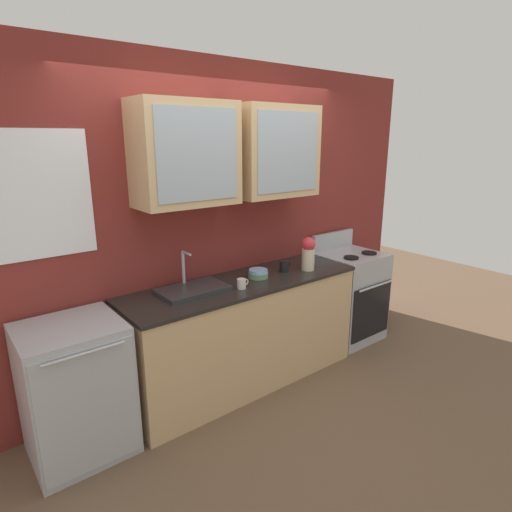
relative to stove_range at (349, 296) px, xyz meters
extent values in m
plane|color=brown|center=(-1.37, 0.00, -0.47)|extent=(10.00, 10.00, 0.00)
cube|color=maroon|center=(-1.37, 0.36, 0.87)|extent=(4.57, 0.10, 2.67)
cube|color=tan|center=(-1.79, 0.13, 1.48)|extent=(0.75, 0.36, 0.75)
cube|color=#9EADB7|center=(-1.79, -0.05, 1.48)|extent=(0.64, 0.01, 0.63)
cube|color=tan|center=(-0.95, 0.13, 1.48)|extent=(0.75, 0.36, 0.75)
cube|color=#9EADB7|center=(-0.95, -0.05, 1.48)|extent=(0.64, 0.01, 0.63)
cube|color=white|center=(-2.74, 0.30, 1.24)|extent=(0.62, 0.01, 0.82)
cube|color=tan|center=(-1.37, 0.00, -0.02)|extent=(2.05, 0.60, 0.89)
cube|color=black|center=(-1.37, 0.00, 0.44)|extent=(2.07, 0.62, 0.03)
cube|color=#ADAFB5|center=(0.00, 0.00, -0.01)|extent=(0.62, 0.56, 0.92)
cube|color=black|center=(0.00, -0.29, -0.08)|extent=(0.57, 0.01, 0.55)
cylinder|color=#ADAFB5|center=(0.00, -0.32, 0.19)|extent=(0.50, 0.02, 0.02)
cube|color=#ADAFB5|center=(0.00, 0.26, 0.54)|extent=(0.59, 0.04, 0.18)
cylinder|color=black|center=(-0.14, -0.11, 0.46)|extent=(0.15, 0.15, 0.02)
cylinder|color=black|center=(0.14, -0.11, 0.46)|extent=(0.15, 0.15, 0.02)
cube|color=#2D2D30|center=(-1.82, 0.06, 0.47)|extent=(0.52, 0.33, 0.03)
cylinder|color=#ADAFB5|center=(-1.82, 0.19, 0.61)|extent=(0.02, 0.02, 0.26)
cylinder|color=#ADAFB5|center=(-1.82, 0.13, 0.74)|extent=(0.02, 0.12, 0.02)
cylinder|color=#669972|center=(-1.21, 0.01, 0.47)|extent=(0.17, 0.17, 0.05)
cylinder|color=#8CB7E0|center=(-1.21, 0.01, 0.50)|extent=(0.16, 0.16, 0.04)
cylinder|color=beige|center=(-0.73, -0.10, 0.55)|extent=(0.11, 0.11, 0.19)
sphere|color=#D8333F|center=(-0.73, -0.10, 0.69)|extent=(0.12, 0.12, 0.12)
cylinder|color=silver|center=(-1.49, -0.13, 0.49)|extent=(0.07, 0.07, 0.08)
torus|color=silver|center=(-1.44, -0.13, 0.49)|extent=(0.05, 0.01, 0.05)
cylinder|color=black|center=(-0.93, -0.01, 0.50)|extent=(0.08, 0.08, 0.10)
torus|color=black|center=(-0.89, -0.01, 0.50)|extent=(0.06, 0.01, 0.06)
cube|color=#ADAFB5|center=(-2.75, 0.00, -0.01)|extent=(0.63, 0.57, 0.92)
cube|color=#ADAFB5|center=(-2.75, -0.29, -0.01)|extent=(0.60, 0.01, 0.82)
cylinder|color=#ADAFB5|center=(-2.75, -0.31, 0.39)|extent=(0.47, 0.02, 0.02)
camera|label=1|loc=(-3.34, -2.65, 1.59)|focal=29.81mm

